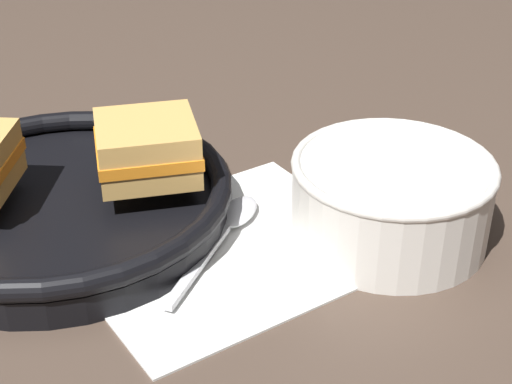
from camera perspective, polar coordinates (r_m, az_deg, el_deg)
The scene contains 6 objects.
ground_plane at distance 0.64m, azimuth -0.61°, elevation -4.13°, with size 4.00×4.00×0.00m, color #47382D.
napkin at distance 0.63m, azimuth -2.26°, elevation -4.15°, with size 0.26×0.23×0.00m.
soup_bowl at distance 0.64m, azimuth 9.81°, elevation -0.17°, with size 0.16×0.16×0.07m.
spoon at distance 0.65m, azimuth -2.03°, elevation -2.44°, with size 0.15×0.09×0.01m.
skillet at distance 0.68m, azimuth -14.17°, elevation -0.71°, with size 0.35×0.33×0.04m.
sandwich_near_right at distance 0.65m, azimuth -7.93°, elevation 3.18°, with size 0.11×0.11×0.05m.
Camera 1 is at (-0.34, -0.40, 0.36)m, focal length 55.00 mm.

